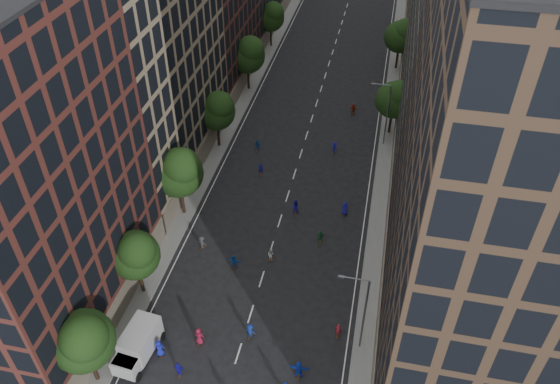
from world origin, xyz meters
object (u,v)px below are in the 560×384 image
at_px(cargo_van, 138,345).
at_px(streetlamp_near, 362,310).
at_px(skater_0, 160,349).
at_px(streetlamp_far, 386,111).

bearing_deg(cargo_van, streetlamp_near, 20.56).
height_order(streetlamp_near, skater_0, streetlamp_near).
bearing_deg(skater_0, cargo_van, -9.32).
bearing_deg(streetlamp_far, skater_0, -114.53).
relative_size(streetlamp_near, skater_0, 4.92).
height_order(streetlamp_near, streetlamp_far, same).
relative_size(streetlamp_near, streetlamp_far, 1.00).
bearing_deg(streetlamp_near, streetlamp_far, 90.00).
relative_size(streetlamp_far, skater_0, 4.92).
distance_m(streetlamp_far, cargo_van, 42.56).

